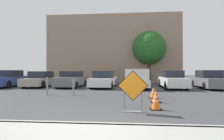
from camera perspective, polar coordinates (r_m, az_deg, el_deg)
ground_plane at (r=14.58m, az=0.33°, el=-6.12°), size 96.00×96.00×0.00m
curb_lip at (r=4.82m, az=-9.56°, el=-17.43°), size 23.57×0.20×0.14m
road_closed_sign at (r=6.38m, az=6.87°, el=-6.24°), size 1.10×0.20×1.51m
traffic_cone_nearest at (r=7.02m, az=14.13°, el=-9.83°), size 0.45×0.45×0.67m
traffic_cone_second at (r=8.59m, az=14.12°, el=-8.28°), size 0.48×0.48×0.60m
traffic_cone_third at (r=9.98m, az=13.38°, el=-7.20°), size 0.53×0.53×0.59m
parked_car_nearest at (r=18.96m, az=-30.72°, el=-2.56°), size 2.15×4.57×1.54m
parked_car_second at (r=17.70m, az=-22.19°, el=-2.91°), size 1.88×4.28×1.44m
parked_car_third at (r=16.46m, az=-13.05°, el=-3.09°), size 2.05×4.13×1.45m
parked_car_fourth at (r=15.78m, az=-2.67°, el=-3.19°), size 2.09×4.57×1.48m
pickup_truck at (r=15.07m, az=8.27°, el=-3.10°), size 2.29×5.16×1.63m
parked_car_fifth at (r=15.88m, az=19.11°, el=-3.09°), size 1.86×4.47×1.51m
parked_car_sixth at (r=16.81m, az=29.09°, el=-2.92°), size 1.97×4.29×1.54m
bollard_nearest at (r=10.90m, az=-12.45°, el=-5.45°), size 0.12×0.12×0.95m
bollard_second at (r=11.50m, az=-20.40°, el=-4.79°), size 0.12×0.12×1.10m
building_facade_backdrop at (r=24.06m, az=0.60°, el=6.41°), size 16.81×5.00×8.56m
street_tree_behind_lot at (r=21.57m, az=12.01°, el=7.02°), size 4.01×4.01×6.24m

